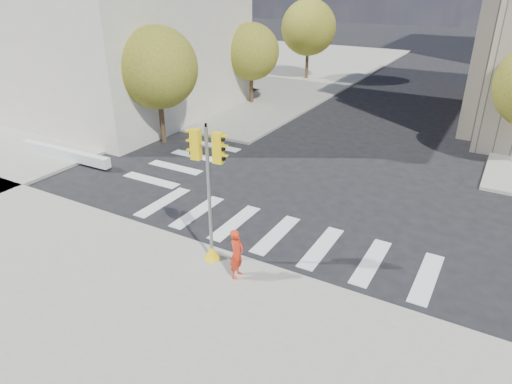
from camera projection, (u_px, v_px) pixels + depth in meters
ground at (301, 213)px, 18.43m from camera, size 160.00×160.00×0.00m
sidewalk_far_left at (231, 66)px, 47.73m from camera, size 28.00×40.00×0.15m
classical_building at (86, 12)px, 30.89m from camera, size 19.00×15.00×12.70m
tree_lw_near at (157, 68)px, 24.46m from camera, size 4.40×4.40×6.41m
tree_lw_mid at (251, 52)px, 32.49m from camera, size 4.00×4.00×5.77m
tree_lw_far at (309, 28)px, 39.99m from camera, size 4.80×4.80×6.95m
traffic_signal at (210, 205)px, 14.38m from camera, size 1.08×0.56×4.67m
photographer at (237, 254)px, 13.99m from camera, size 0.46×0.64×1.64m
planter_wall at (65, 154)px, 23.46m from camera, size 6.01×0.55×0.50m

